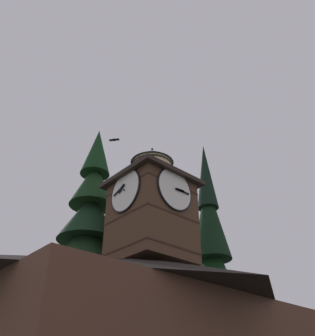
{
  "coord_description": "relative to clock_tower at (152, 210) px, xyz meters",
  "views": [
    {
      "loc": [
        9.51,
        11.49,
        1.58
      ],
      "look_at": [
        -2.63,
        -2.11,
        12.86
      ],
      "focal_mm": 38.66,
      "sensor_mm": 36.0,
      "label": 1
    }
  ],
  "objects": [
    {
      "name": "clock_tower",
      "position": [
        0.0,
        0.0,
        0.0
      ],
      "size": [
        4.41,
        4.41,
        7.43
      ],
      "color": "#4C3323",
      "rests_on": "building_main"
    },
    {
      "name": "moon",
      "position": [
        -12.8,
        -42.6,
        3.71
      ],
      "size": [
        2.03,
        2.03,
        2.03
      ],
      "color": "silver"
    },
    {
      "name": "pine_tree_aside",
      "position": [
        -9.87,
        -4.04,
        -1.98
      ],
      "size": [
        5.77,
        5.77,
        21.47
      ],
      "color": "#473323",
      "rests_on": "ground_plane"
    },
    {
      "name": "flying_bird_high",
      "position": [
        1.07,
        -2.7,
        5.82
      ],
      "size": [
        0.58,
        0.67,
        0.16
      ],
      "color": "black"
    },
    {
      "name": "pine_tree_behind",
      "position": [
        1.32,
        -4.37,
        -3.02
      ],
      "size": [
        6.42,
        6.42,
        17.68
      ],
      "color": "#473323",
      "rests_on": "ground_plane"
    }
  ]
}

